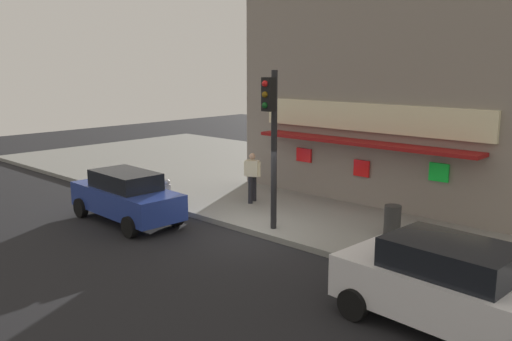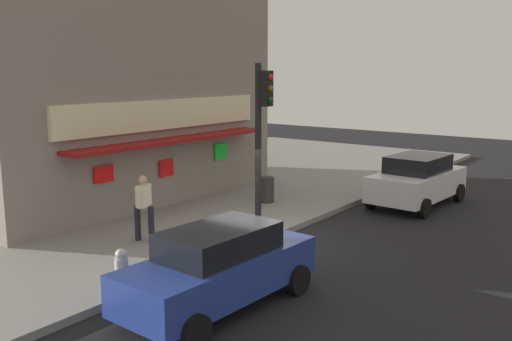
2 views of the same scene
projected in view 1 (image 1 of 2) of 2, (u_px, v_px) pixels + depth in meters
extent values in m
plane|color=black|center=(250.00, 235.00, 15.81)|extent=(57.00, 57.00, 0.00)
cube|color=gray|center=(368.00, 193.00, 20.56)|extent=(38.00, 13.29, 0.17)
cube|color=gray|center=(419.00, 88.00, 20.32)|extent=(11.34, 7.24, 7.89)
cube|color=beige|center=(366.00, 117.00, 17.84)|extent=(8.62, 0.16, 0.95)
cube|color=maroon|center=(360.00, 143.00, 17.75)|extent=(8.16, 0.90, 0.12)
cube|color=red|center=(304.00, 155.00, 19.93)|extent=(0.67, 0.08, 0.51)
cube|color=red|center=(362.00, 168.00, 18.28)|extent=(0.60, 0.08, 0.57)
cube|color=#19E53F|center=(439.00, 172.00, 16.38)|extent=(0.62, 0.08, 0.57)
cylinder|color=black|center=(274.00, 151.00, 15.43)|extent=(0.18, 0.18, 4.66)
cube|color=black|center=(269.00, 94.00, 14.93)|extent=(0.32, 0.28, 0.95)
sphere|color=red|center=(265.00, 84.00, 14.77)|extent=(0.18, 0.18, 0.18)
sphere|color=brown|center=(265.00, 95.00, 14.82)|extent=(0.18, 0.18, 0.18)
sphere|color=#0F4C19|center=(265.00, 105.00, 14.88)|extent=(0.18, 0.18, 0.18)
cylinder|color=#B2B2B7|center=(167.00, 193.00, 19.07)|extent=(0.29, 0.29, 0.59)
sphere|color=#B2B2B7|center=(167.00, 182.00, 19.00)|extent=(0.25, 0.25, 0.25)
cylinder|color=#B2B2B7|center=(164.00, 191.00, 19.20)|extent=(0.12, 0.10, 0.10)
cylinder|color=#B2B2B7|center=(171.00, 193.00, 18.93)|extent=(0.12, 0.10, 0.10)
cylinder|color=#2D2D2D|center=(392.00, 220.00, 15.13)|extent=(0.48, 0.48, 0.89)
cylinder|color=black|center=(250.00, 190.00, 18.65)|extent=(0.21, 0.21, 0.94)
cylinder|color=black|center=(254.00, 188.00, 19.01)|extent=(0.21, 0.21, 0.94)
cube|color=beige|center=(252.00, 168.00, 18.69)|extent=(0.53, 0.40, 0.57)
sphere|color=tan|center=(252.00, 156.00, 18.60)|extent=(0.22, 0.22, 0.22)
cylinder|color=beige|center=(259.00, 170.00, 18.60)|extent=(0.13, 0.13, 0.51)
cylinder|color=beige|center=(245.00, 169.00, 18.78)|extent=(0.13, 0.13, 0.51)
cube|color=navy|center=(126.00, 200.00, 17.05)|extent=(4.37, 1.82, 0.79)
cube|color=black|center=(125.00, 180.00, 16.92)|extent=(2.38, 1.48, 0.53)
cylinder|color=black|center=(176.00, 216.00, 16.64)|extent=(0.65, 0.24, 0.64)
cylinder|color=black|center=(130.00, 227.00, 15.50)|extent=(0.65, 0.24, 0.64)
cylinder|color=black|center=(125.00, 199.00, 18.75)|extent=(0.65, 0.24, 0.64)
cylinder|color=black|center=(81.00, 208.00, 17.61)|extent=(0.65, 0.24, 0.64)
cube|color=silver|center=(449.00, 293.00, 9.97)|extent=(4.35, 2.13, 0.87)
cube|color=black|center=(451.00, 257.00, 9.83)|extent=(2.38, 1.71, 0.56)
cylinder|color=black|center=(404.00, 279.00, 11.75)|extent=(0.65, 0.26, 0.64)
cylinder|color=black|center=(353.00, 304.00, 10.47)|extent=(0.65, 0.26, 0.64)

